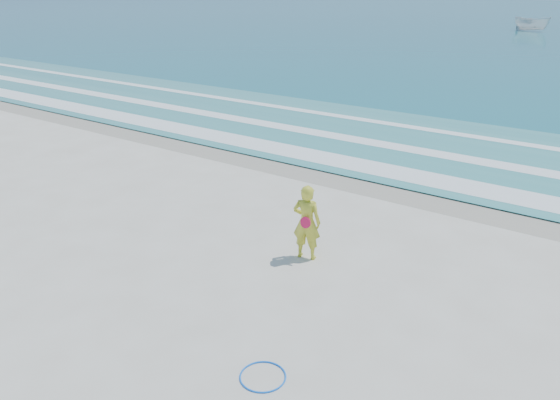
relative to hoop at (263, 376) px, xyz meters
The scene contains 9 objects.
ground 3.66m from the hoop, 169.83° to the left, with size 400.00×400.00×0.00m, color silver.
wet_sand 10.30m from the hoop, 110.46° to the left, with size 400.00×2.40×0.00m, color #B2A893.
shallow 15.08m from the hoop, 103.81° to the left, with size 400.00×10.00×0.01m, color #59B7AD.
foam_near 11.52m from the hoop, 108.20° to the left, with size 400.00×1.40×0.01m, color white.
foam_mid 14.31m from the hoop, 104.57° to the left, with size 400.00×0.90×0.01m, color white.
foam_far 17.52m from the hoop, 101.85° to the left, with size 400.00×0.60×0.01m, color white.
hoop is the anchor object (origin of this frame).
boat 74.04m from the hoop, 98.83° to the left, with size 1.81×4.82×1.86m, color white.
woman 4.47m from the hoop, 113.06° to the left, with size 0.76×0.60×1.85m.
Camera 1 is at (8.08, -6.51, 6.19)m, focal length 35.00 mm.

